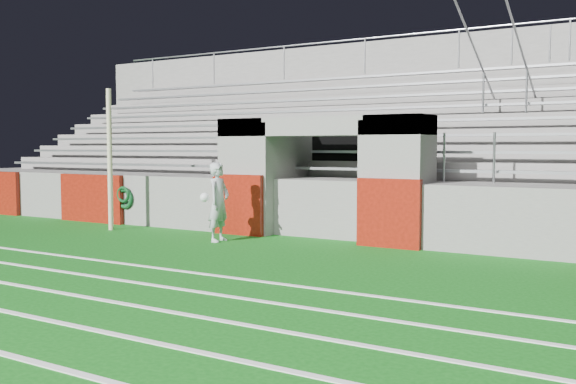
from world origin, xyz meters
The scene contains 5 objects.
ground centered at (0.00, 0.00, 0.00)m, with size 90.00×90.00×0.00m, color #0E5511.
field_post centered at (-4.86, 2.06, 1.66)m, with size 0.12×0.12×3.33m, color beige.
stadium_structure centered at (0.00, 7.97, 1.49)m, with size 26.00×8.48×5.42m.
goalkeeper_with_ball centered at (-1.54, 1.89, 0.82)m, with size 0.53×0.64×1.64m.
hose_coil centered at (-5.31, 2.93, 0.71)m, with size 0.53×0.14×0.58m.
Camera 1 is at (6.54, -8.69, 1.96)m, focal length 40.00 mm.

